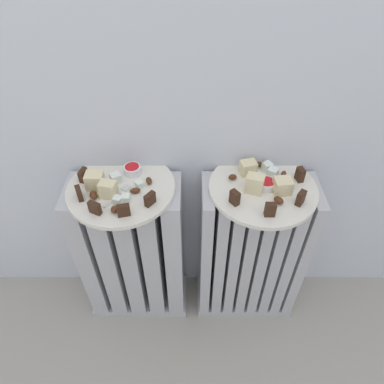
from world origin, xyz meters
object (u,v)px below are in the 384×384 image
at_px(plate_right, 263,188).
at_px(fork, 119,194).
at_px(jam_bowl_left, 132,170).
at_px(radiator_left, 134,254).
at_px(jam_bowl_right, 267,184).
at_px(radiator_right, 250,253).
at_px(plate_left, 121,188).

xyz_separation_m(plate_right, fork, (-0.37, -0.03, 0.01)).
bearing_deg(fork, jam_bowl_left, 73.61).
bearing_deg(radiator_left, jam_bowl_right, -0.34).
bearing_deg(jam_bowl_right, jam_bowl_left, 170.94).
bearing_deg(radiator_right, jam_bowl_left, 171.12).
relative_size(plate_left, jam_bowl_left, 6.15).
relative_size(plate_left, plate_right, 1.00).
bearing_deg(plate_left, fork, -90.47).
relative_size(plate_right, jam_bowl_right, 6.00).
bearing_deg(plate_left, jam_bowl_right, -0.34).
bearing_deg(plate_right, jam_bowl_right, -17.44).
bearing_deg(jam_bowl_right, plate_right, 162.56).
bearing_deg(fork, plate_right, 4.66).
height_order(radiator_left, jam_bowl_right, jam_bowl_right).
bearing_deg(jam_bowl_right, plate_left, 179.66).
distance_m(plate_right, jam_bowl_left, 0.35).
height_order(radiator_left, jam_bowl_left, jam_bowl_left).
distance_m(radiator_right, jam_bowl_left, 0.47).
bearing_deg(fork, jam_bowl_right, 4.24).
bearing_deg(jam_bowl_right, fork, -175.76).
distance_m(jam_bowl_left, fork, 0.09).
relative_size(radiator_left, fork, 6.32).
distance_m(jam_bowl_left, jam_bowl_right, 0.36).
bearing_deg(radiator_right, plate_right, 180.00).
bearing_deg(plate_left, jam_bowl_left, 65.58).
relative_size(jam_bowl_right, fork, 0.55).
relative_size(radiator_left, jam_bowl_right, 11.59).
xyz_separation_m(radiator_right, fork, (-0.37, -0.03, 0.29)).
relative_size(radiator_left, jam_bowl_left, 11.86).
xyz_separation_m(radiator_right, jam_bowl_left, (-0.35, 0.05, 0.30)).
xyz_separation_m(jam_bowl_right, fork, (-0.38, -0.03, -0.01)).
height_order(radiator_left, radiator_right, same).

